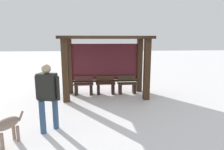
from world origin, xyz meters
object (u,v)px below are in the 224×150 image
at_px(bench_left_inside, 84,87).
at_px(person_walking, 48,93).
at_px(bench_right_inside, 127,86).
at_px(bench_center_inside, 106,86).
at_px(dog, 5,126).
at_px(bus_shelter, 106,54).

distance_m(bench_left_inside, person_walking, 3.26).
bearing_deg(person_walking, bench_right_inside, 51.30).
bearing_deg(person_walking, bench_center_inside, 62.95).
bearing_deg(bench_right_inside, dog, -131.31).
xyz_separation_m(person_walking, dog, (-0.77, -0.61, -0.54)).
relative_size(person_walking, dog, 2.13).
height_order(bus_shelter, person_walking, bus_shelter).
height_order(bus_shelter, bench_right_inside, bus_shelter).
bearing_deg(bus_shelter, person_walking, -118.25).
xyz_separation_m(bench_left_inside, bench_center_inside, (0.91, 0.00, -0.00)).
relative_size(bus_shelter, bench_left_inside, 4.25).
distance_m(bench_center_inside, bench_right_inside, 0.91).
bearing_deg(bench_center_inside, bench_left_inside, -179.96).
xyz_separation_m(bus_shelter, person_walking, (-1.59, -2.96, -0.70)).
xyz_separation_m(bench_left_inside, bench_right_inside, (1.81, 0.00, -0.01)).
xyz_separation_m(bench_center_inside, person_walking, (-1.59, -3.12, 0.66)).
bearing_deg(bench_left_inside, dog, -111.41).
relative_size(bench_right_inside, person_walking, 0.48).
distance_m(bench_left_inside, dog, 4.00).
bearing_deg(dog, person_walking, 38.02).
relative_size(bench_center_inside, bench_right_inside, 1.00).
bearing_deg(bench_center_inside, bench_right_inside, 0.03).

